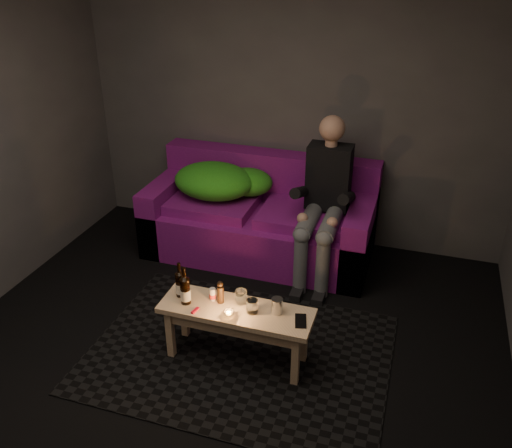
# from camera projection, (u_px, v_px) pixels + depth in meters

# --- Properties ---
(floor) EXTENTS (4.50, 4.50, 0.00)m
(floor) POSITION_uv_depth(u_px,v_px,m) (203.00, 383.00, 3.64)
(floor) COLOR black
(floor) RESTS_ON ground
(room) EXTENTS (4.50, 4.50, 4.50)m
(room) POSITION_uv_depth(u_px,v_px,m) (221.00, 127.00, 3.28)
(room) COLOR silver
(room) RESTS_ON ground
(rug) EXTENTS (2.12, 1.54, 0.01)m
(rug) POSITION_uv_depth(u_px,v_px,m) (239.00, 353.00, 3.91)
(rug) COLOR black
(rug) RESTS_ON floor
(sofa) EXTENTS (2.06, 0.93, 0.89)m
(sofa) POSITION_uv_depth(u_px,v_px,m) (261.00, 220.00, 5.08)
(sofa) COLOR #6D0F76
(sofa) RESTS_ON floor
(green_blanket) EXTENTS (0.91, 0.62, 0.31)m
(green_blanket) POSITION_uv_depth(u_px,v_px,m) (220.00, 181.00, 5.02)
(green_blanket) COLOR #298217
(green_blanket) RESTS_ON sofa
(person) EXTENTS (0.37, 0.86, 1.38)m
(person) POSITION_uv_depth(u_px,v_px,m) (324.00, 198.00, 4.59)
(person) COLOR black
(person) RESTS_ON sofa
(coffee_table) EXTENTS (1.06, 0.34, 0.43)m
(coffee_table) POSITION_uv_depth(u_px,v_px,m) (236.00, 318.00, 3.70)
(coffee_table) COLOR tan
(coffee_table) RESTS_ON rug
(beer_bottle_a) EXTENTS (0.07, 0.07, 0.26)m
(beer_bottle_a) POSITION_uv_depth(u_px,v_px,m) (180.00, 284.00, 3.76)
(beer_bottle_a) COLOR black
(beer_bottle_a) RESTS_ON coffee_table
(beer_bottle_b) EXTENTS (0.07, 0.07, 0.28)m
(beer_bottle_b) POSITION_uv_depth(u_px,v_px,m) (185.00, 290.00, 3.68)
(beer_bottle_b) COLOR black
(beer_bottle_b) RESTS_ON coffee_table
(salt_shaker) EXTENTS (0.04, 0.04, 0.09)m
(salt_shaker) POSITION_uv_depth(u_px,v_px,m) (213.00, 294.00, 3.74)
(salt_shaker) COLOR silver
(salt_shaker) RESTS_ON coffee_table
(pepper_mill) EXTENTS (0.06, 0.06, 0.13)m
(pepper_mill) POSITION_uv_depth(u_px,v_px,m) (221.00, 294.00, 3.70)
(pepper_mill) COLOR black
(pepper_mill) RESTS_ON coffee_table
(tumbler_back) EXTENTS (0.10, 0.10, 0.10)m
(tumbler_back) POSITION_uv_depth(u_px,v_px,m) (241.00, 297.00, 3.71)
(tumbler_back) COLOR white
(tumbler_back) RESTS_ON coffee_table
(tealight) EXTENTS (0.06, 0.06, 0.05)m
(tealight) POSITION_uv_depth(u_px,v_px,m) (229.00, 314.00, 3.57)
(tealight) COLOR white
(tealight) RESTS_ON coffee_table
(tumbler_front) EXTENTS (0.10, 0.10, 0.10)m
(tumbler_front) POSITION_uv_depth(u_px,v_px,m) (252.00, 306.00, 3.61)
(tumbler_front) COLOR white
(tumbler_front) RESTS_ON coffee_table
(steel_cup) EXTENTS (0.09, 0.09, 0.11)m
(steel_cup) POSITION_uv_depth(u_px,v_px,m) (277.00, 306.00, 3.60)
(steel_cup) COLOR #B3B4BA
(steel_cup) RESTS_ON coffee_table
(smartphone) EXTENTS (0.11, 0.16, 0.01)m
(smartphone) POSITION_uv_depth(u_px,v_px,m) (301.00, 321.00, 3.54)
(smartphone) COLOR black
(smartphone) RESTS_ON coffee_table
(red_lighter) EXTENTS (0.04, 0.08, 0.01)m
(red_lighter) POSITION_uv_depth(u_px,v_px,m) (195.00, 310.00, 3.64)
(red_lighter) COLOR red
(red_lighter) RESTS_ON coffee_table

